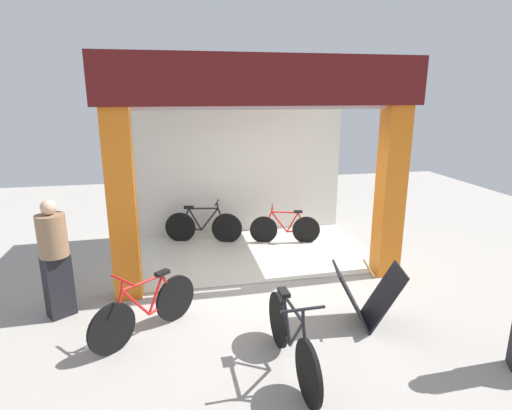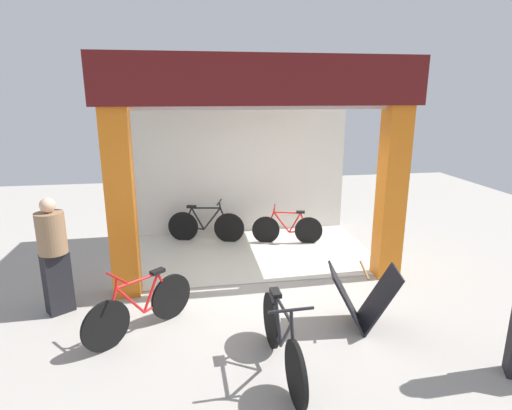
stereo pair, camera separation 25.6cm
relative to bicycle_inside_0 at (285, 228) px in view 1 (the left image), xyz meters
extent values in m
plane|color=#9E9991|center=(-0.84, -1.79, -0.32)|extent=(17.29, 17.29, 0.00)
cube|color=beige|center=(-0.84, -0.40, -0.31)|extent=(4.65, 2.77, 0.02)
cube|color=silver|center=(-0.84, 0.98, 1.10)|extent=(4.65, 0.12, 2.84)
cube|color=orange|center=(-2.96, -1.79, 1.10)|extent=(0.39, 0.36, 2.84)
cube|color=orange|center=(1.29, -1.79, 1.10)|extent=(0.39, 0.36, 2.84)
cube|color=#591414|center=(-0.84, -1.94, 2.88)|extent=(4.85, 0.20, 0.72)
cube|color=silver|center=(-0.84, -0.40, 2.50)|extent=(4.65, 2.77, 0.06)
cylinder|color=black|center=(0.42, -0.09, -0.03)|extent=(0.56, 0.16, 0.57)
cylinder|color=black|center=(-0.43, 0.09, -0.03)|extent=(0.56, 0.16, 0.57)
cylinder|color=red|center=(0.22, -0.05, -0.06)|extent=(0.38, 0.11, 0.07)
cylinder|color=red|center=(0.15, -0.03, 0.13)|extent=(0.25, 0.08, 0.43)
cylinder|color=red|center=(-0.12, 0.03, 0.14)|extent=(0.35, 0.10, 0.45)
cylinder|color=red|center=(-0.01, 0.00, 0.34)|extent=(0.54, 0.15, 0.05)
cylinder|color=red|center=(0.33, -0.07, 0.15)|extent=(0.19, 0.07, 0.38)
cylinder|color=red|center=(-0.35, 0.08, 0.16)|extent=(0.17, 0.07, 0.39)
cylinder|color=red|center=(-0.27, 0.06, 0.41)|extent=(0.05, 0.04, 0.12)
cylinder|color=red|center=(-0.26, 0.06, 0.46)|extent=(0.11, 0.39, 0.03)
cube|color=black|center=(0.25, -0.05, 0.36)|extent=(0.19, 0.12, 0.04)
cylinder|color=black|center=(-2.12, 0.50, 0.00)|extent=(0.62, 0.20, 0.63)
cylinder|color=black|center=(-1.18, 0.25, 0.00)|extent=(0.62, 0.20, 0.63)
cylinder|color=black|center=(-1.90, 0.44, -0.03)|extent=(0.42, 0.14, 0.08)
cylinder|color=black|center=(-1.82, 0.42, 0.18)|extent=(0.27, 0.10, 0.47)
cylinder|color=black|center=(-1.52, 0.34, 0.19)|extent=(0.38, 0.13, 0.49)
cylinder|color=black|center=(-1.64, 0.37, 0.41)|extent=(0.59, 0.19, 0.05)
cylinder|color=black|center=(-2.02, 0.47, 0.20)|extent=(0.21, 0.09, 0.42)
cylinder|color=black|center=(-1.28, 0.28, 0.21)|extent=(0.19, 0.08, 0.44)
cylinder|color=black|center=(-1.36, 0.30, 0.49)|extent=(0.06, 0.05, 0.13)
cylinder|color=black|center=(-1.37, 0.30, 0.55)|extent=(0.14, 0.43, 0.03)
cube|color=black|center=(-1.93, 0.45, 0.43)|extent=(0.21, 0.14, 0.05)
cylinder|color=black|center=(-1.04, -3.50, 0.02)|extent=(0.07, 0.68, 0.68)
cylinder|color=black|center=(-1.00, -4.54, 0.02)|extent=(0.07, 0.68, 0.68)
cylinder|color=black|center=(-1.03, -3.74, -0.01)|extent=(0.06, 0.46, 0.09)
cylinder|color=black|center=(-1.03, -3.84, 0.21)|extent=(0.05, 0.30, 0.51)
cylinder|color=black|center=(-1.02, -4.16, 0.22)|extent=(0.05, 0.42, 0.53)
cylinder|color=black|center=(-1.02, -4.03, 0.47)|extent=(0.06, 0.65, 0.05)
cylinder|color=black|center=(-1.04, -3.61, 0.24)|extent=(0.05, 0.22, 0.45)
cylinder|color=black|center=(-1.00, -4.44, 0.25)|extent=(0.05, 0.20, 0.47)
cylinder|color=black|center=(-1.01, -4.34, 0.54)|extent=(0.04, 0.06, 0.14)
cylinder|color=black|center=(-1.01, -4.33, 0.61)|extent=(0.47, 0.05, 0.03)
cube|color=black|center=(-1.03, -3.71, 0.49)|extent=(0.11, 0.21, 0.05)
cylinder|color=black|center=(-2.27, -2.64, 0.00)|extent=(0.51, 0.44, 0.64)
cylinder|color=black|center=(-3.02, -3.28, 0.00)|extent=(0.51, 0.44, 0.64)
cylinder|color=red|center=(-2.45, -2.79, -0.02)|extent=(0.35, 0.30, 0.08)
cylinder|color=red|center=(-2.51, -2.85, 0.18)|extent=(0.23, 0.21, 0.48)
cylinder|color=red|center=(-2.75, -3.05, 0.19)|extent=(0.32, 0.28, 0.50)
cylinder|color=red|center=(-2.65, -2.97, 0.42)|extent=(0.49, 0.42, 0.05)
cylinder|color=red|center=(-2.35, -2.71, 0.21)|extent=(0.18, 0.16, 0.43)
cylinder|color=red|center=(-2.94, -3.21, 0.21)|extent=(0.17, 0.15, 0.44)
cylinder|color=red|center=(-2.88, -3.16, 0.49)|extent=(0.06, 0.06, 0.13)
cylinder|color=red|center=(-2.87, -3.15, 0.56)|extent=(0.31, 0.36, 0.03)
cube|color=black|center=(-2.42, -2.77, 0.44)|extent=(0.21, 0.20, 0.05)
cube|color=black|center=(0.03, -3.21, 0.08)|extent=(0.58, 0.66, 0.82)
cube|color=black|center=(0.44, -3.31, 0.08)|extent=(0.58, 0.66, 0.82)
cylinder|color=olive|center=(0.23, -3.26, 0.49)|extent=(0.16, 0.57, 0.03)
cube|color=black|center=(-3.85, -2.20, 0.13)|extent=(0.42, 0.39, 0.89)
cylinder|color=#8C6B4C|center=(-3.85, -2.20, 0.86)|extent=(0.53, 0.53, 0.58)
sphere|color=#D8AD8C|center=(-3.85, -2.20, 1.25)|extent=(0.21, 0.21, 0.21)
camera|label=1|loc=(-2.21, -7.93, 2.70)|focal=29.35mm
camera|label=2|loc=(-1.96, -7.98, 2.70)|focal=29.35mm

